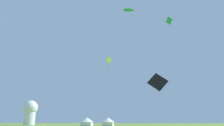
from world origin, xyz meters
TOP-DOWN VIEW (x-y plane):
  - kite_lime_diamond at (-3.98, 53.56)m, footprint 1.04×2.43m
  - kite_black_diamond at (7.38, 27.62)m, footprint 3.13×2.89m
  - kite_green_parafoil at (1.60, 57.04)m, footprint 3.68×2.28m
  - kite_green_diamond at (12.66, 50.09)m, footprint 2.17×2.67m
  - festival_tent_right at (-15.16, 74.26)m, footprint 4.68×4.68m
  - festival_tent_center at (-7.49, 74.26)m, footprint 4.62×4.62m
  - observatory_dome at (-45.28, 89.24)m, footprint 6.40×6.40m

SIDE VIEW (x-z plane):
  - festival_tent_center at x=-7.49m, z-range 0.16..3.16m
  - festival_tent_right at x=-15.16m, z-range 0.16..3.20m
  - observatory_dome at x=-45.28m, z-range 0.61..11.41m
  - kite_black_diamond at x=7.38m, z-range 2.88..11.60m
  - kite_lime_diamond at x=-3.98m, z-range 8.23..27.50m
  - kite_green_diamond at x=12.66m, z-range 12.70..41.37m
  - kite_green_parafoil at x=1.60m, z-range 17.28..53.07m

